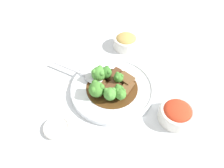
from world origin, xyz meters
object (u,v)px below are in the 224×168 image
object	(u,v)px
broccoli_floret_4	(110,94)
side_bowl_appetizer	(126,41)
broccoli_floret_2	(99,74)
sauce_dish	(56,128)
main_plate	(112,89)
broccoli_floret_1	(121,94)
broccoli_floret_0	(97,89)
serving_spoon	(90,77)
broccoli_floret_6	(119,90)
beef_strip_0	(127,88)
beef_strip_4	(100,84)
broccoli_floret_5	(106,72)
beef_strip_1	(111,88)
beef_strip_3	(114,74)
side_bowl_kimchi	(176,113)
beef_strip_2	(126,79)
broccoli_floret_3	(119,77)

from	to	relation	value
broccoli_floret_4	side_bowl_appetizer	world-z (taller)	broccoli_floret_4
broccoli_floret_2	sauce_dish	world-z (taller)	broccoli_floret_2
main_plate	broccoli_floret_1	size ratio (longest dim) A/B	6.75
broccoli_floret_0	side_bowl_appetizer	size ratio (longest dim) A/B	0.53
broccoli_floret_4	side_bowl_appetizer	distance (m)	0.29
serving_spoon	side_bowl_appetizer	xyz separation A→B (m)	(0.11, 0.20, 0.00)
broccoli_floret_6	beef_strip_0	bearing A→B (deg)	46.39
broccoli_floret_2	sauce_dish	bearing A→B (deg)	-116.62
beef_strip_4	broccoli_floret_2	size ratio (longest dim) A/B	1.06
broccoli_floret_5	serving_spoon	world-z (taller)	broccoli_floret_5
broccoli_floret_2	side_bowl_appetizer	bearing A→B (deg)	69.46
beef_strip_1	beef_strip_4	distance (m)	0.04
beef_strip_3	side_bowl_kimchi	xyz separation A→B (m)	(0.21, -0.14, 0.00)
beef_strip_4	beef_strip_2	bearing A→B (deg)	22.32
main_plate	beef_strip_3	bearing A→B (deg)	89.56
broccoli_floret_0	broccoli_floret_2	xyz separation A→B (m)	(-0.00, 0.07, -0.00)
beef_strip_1	broccoli_floret_0	xyz separation A→B (m)	(-0.04, -0.03, 0.02)
main_plate	broccoli_floret_6	xyz separation A→B (m)	(0.03, -0.03, 0.03)
broccoli_floret_0	broccoli_floret_5	xyz separation A→B (m)	(0.02, 0.08, -0.00)
beef_strip_3	broccoli_floret_2	distance (m)	0.06
beef_strip_1	broccoli_floret_5	xyz separation A→B (m)	(-0.02, 0.05, 0.02)
beef_strip_1	side_bowl_appetizer	size ratio (longest dim) A/B	0.70
beef_strip_0	beef_strip_2	distance (m)	0.04
sauce_dish	beef_strip_4	bearing A→B (deg)	57.68
main_plate	beef_strip_0	size ratio (longest dim) A/B	4.27
serving_spoon	sauce_dish	world-z (taller)	serving_spoon
beef_strip_0	beef_strip_4	distance (m)	0.09
broccoli_floret_0	broccoli_floret_4	size ratio (longest dim) A/B	1.12
beef_strip_2	side_bowl_appetizer	size ratio (longest dim) A/B	0.67
broccoli_floret_6	broccoli_floret_3	bearing A→B (deg)	96.51
beef_strip_4	side_bowl_appetizer	distance (m)	0.24
side_bowl_kimchi	broccoli_floret_5	bearing A→B (deg)	151.60
broccoli_floret_4	side_bowl_kimchi	xyz separation A→B (m)	(0.21, -0.04, -0.02)
broccoli_floret_6	beef_strip_4	bearing A→B (deg)	155.60
beef_strip_0	broccoli_floret_1	bearing A→B (deg)	-110.88
beef_strip_0	beef_strip_2	bearing A→B (deg)	98.92
broccoli_floret_2	main_plate	bearing A→B (deg)	-31.62
broccoli_floret_1	sauce_dish	xyz separation A→B (m)	(-0.18, -0.12, -0.04)
sauce_dish	side_bowl_appetizer	bearing A→B (deg)	66.42
broccoli_floret_4	sauce_dish	distance (m)	0.19
beef_strip_0	sauce_dish	distance (m)	0.26
beef_strip_1	broccoli_floret_1	world-z (taller)	broccoli_floret_1
beef_strip_4	side_bowl_kimchi	size ratio (longest dim) A/B	0.51
broccoli_floret_2	side_bowl_kimchi	distance (m)	0.28
serving_spoon	side_bowl_kimchi	distance (m)	0.31
beef_strip_1	broccoli_floret_4	distance (m)	0.05
main_plate	serving_spoon	xyz separation A→B (m)	(-0.08, 0.03, 0.02)
broccoli_floret_1	broccoli_floret_4	world-z (taller)	broccoli_floret_4
beef_strip_4	broccoli_floret_3	distance (m)	0.07
beef_strip_4	broccoli_floret_0	xyz separation A→B (m)	(-0.00, -0.04, 0.02)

